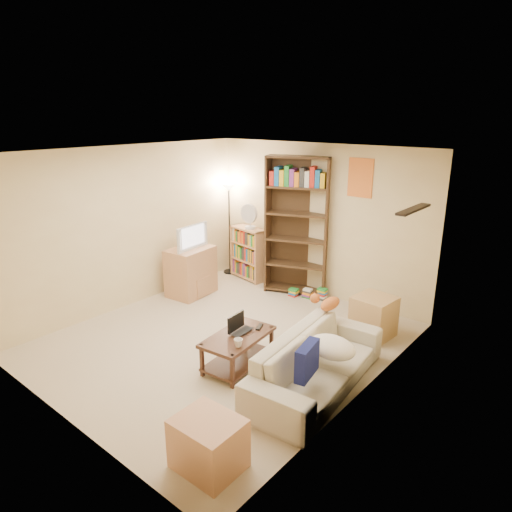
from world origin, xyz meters
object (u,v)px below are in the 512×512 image
(tv_stand, at_px, (191,271))
(tall_bookshelf, at_px, (297,223))
(desk_fan, at_px, (249,216))
(coffee_table, at_px, (238,346))
(short_bookshelf, at_px, (249,253))
(television, at_px, (189,236))
(sofa, at_px, (317,362))
(end_cabinet, at_px, (208,444))
(floor_lamp, at_px, (229,202))
(tabby_cat, at_px, (327,303))
(side_table, at_px, (373,317))
(mug, at_px, (238,343))
(laptop, at_px, (245,333))

(tv_stand, xyz_separation_m, tall_bookshelf, (1.29, 1.22, 0.81))
(tall_bookshelf, distance_m, desk_fan, 1.00)
(coffee_table, height_order, short_bookshelf, short_bookshelf)
(television, bearing_deg, sofa, -113.02)
(tall_bookshelf, distance_m, end_cabinet, 4.33)
(floor_lamp, bearing_deg, tabby_cat, -25.51)
(tall_bookshelf, xyz_separation_m, side_table, (1.76, -0.66, -0.93))
(tv_stand, height_order, short_bookshelf, short_bookshelf)
(coffee_table, xyz_separation_m, desk_fan, (-1.86, 2.39, 0.93))
(tv_stand, bearing_deg, sofa, -23.02)
(floor_lamp, bearing_deg, desk_fan, -4.93)
(tall_bookshelf, relative_size, short_bookshelf, 2.39)
(tabby_cat, height_order, mug, tabby_cat)
(floor_lamp, relative_size, side_table, 3.01)
(tall_bookshelf, distance_m, floor_lamp, 1.54)
(tv_stand, distance_m, tall_bookshelf, 1.95)
(mug, relative_size, floor_lamp, 0.06)
(sofa, relative_size, tv_stand, 2.60)
(mug, distance_m, floor_lamp, 3.80)
(coffee_table, relative_size, laptop, 3.00)
(sofa, height_order, short_bookshelf, short_bookshelf)
(mug, height_order, floor_lamp, floor_lamp)
(short_bookshelf, relative_size, floor_lamp, 0.56)
(tv_stand, xyz_separation_m, end_cabinet, (3.06, -2.61, -0.17))
(tall_bookshelf, bearing_deg, short_bookshelf, 158.55)
(mug, height_order, desk_fan, desk_fan)
(laptop, bearing_deg, tall_bookshelf, 18.04)
(desk_fan, bearing_deg, mug, -51.66)
(sofa, distance_m, coffee_table, 0.99)
(desk_fan, bearing_deg, short_bookshelf, 139.36)
(side_table, bearing_deg, sofa, -87.69)
(tv_stand, bearing_deg, mug, -36.97)
(laptop, distance_m, short_bookshelf, 3.06)
(television, xyz_separation_m, short_bookshelf, (0.24, 1.22, -0.53))
(tabby_cat, distance_m, end_cabinet, 2.45)
(side_table, relative_size, end_cabinet, 1.01)
(desk_fan, height_order, end_cabinet, desk_fan)
(sofa, relative_size, tall_bookshelf, 0.91)
(sofa, distance_m, mug, 0.91)
(laptop, xyz_separation_m, short_bookshelf, (-1.96, 2.35, 0.05))
(laptop, bearing_deg, tabby_cat, -34.97)
(sofa, distance_m, end_cabinet, 1.65)
(end_cabinet, bearing_deg, short_bookshelf, 126.39)
(television, bearing_deg, tv_stand, -0.00)
(desk_fan, bearing_deg, laptop, -50.46)
(sofa, height_order, side_table, sofa)
(short_bookshelf, distance_m, side_table, 2.89)
(laptop, bearing_deg, coffee_table, 148.40)
(tabby_cat, bearing_deg, desk_fan, 150.71)
(sofa, bearing_deg, end_cabinet, 172.46)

